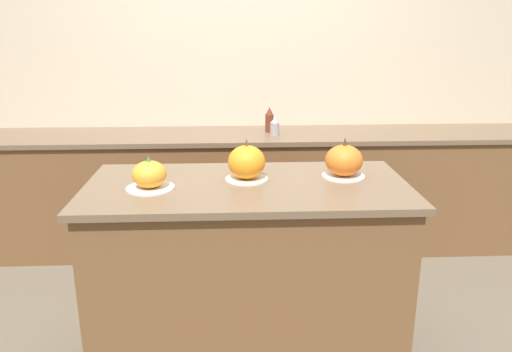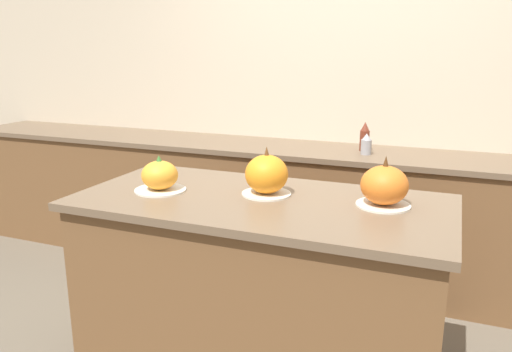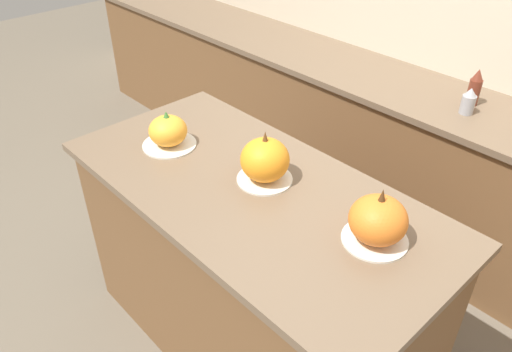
# 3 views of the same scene
# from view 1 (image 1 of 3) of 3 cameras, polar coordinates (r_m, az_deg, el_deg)

# --- Properties ---
(ground_plane) EXTENTS (12.00, 12.00, 0.00)m
(ground_plane) POSITION_cam_1_polar(r_m,az_deg,el_deg) (2.95, -0.92, -18.67)
(ground_plane) COLOR #665B4C
(wall_back) EXTENTS (8.00, 0.06, 2.50)m
(wall_back) POSITION_cam_1_polar(r_m,az_deg,el_deg) (4.04, -1.76, 10.42)
(wall_back) COLOR beige
(wall_back) RESTS_ON ground_plane
(kitchen_island) EXTENTS (1.63, 0.79, 0.95)m
(kitchen_island) POSITION_cam_1_polar(r_m,az_deg,el_deg) (2.70, -0.97, -10.46)
(kitchen_island) COLOR brown
(kitchen_island) RESTS_ON ground_plane
(back_counter) EXTENTS (6.00, 0.60, 0.92)m
(back_counter) POSITION_cam_1_polar(r_m,az_deg,el_deg) (3.89, -1.57, -1.77)
(back_counter) COLOR brown
(back_counter) RESTS_ON ground_plane
(pumpkin_cake_left) EXTENTS (0.24, 0.24, 0.17)m
(pumpkin_cake_left) POSITION_cam_1_polar(r_m,az_deg,el_deg) (2.47, -12.07, 0.04)
(pumpkin_cake_left) COLOR silver
(pumpkin_cake_left) RESTS_ON kitchen_island
(pumpkin_cake_center) EXTENTS (0.22, 0.22, 0.22)m
(pumpkin_cake_center) POSITION_cam_1_polar(r_m,az_deg,el_deg) (2.55, -1.09, 1.50)
(pumpkin_cake_center) COLOR silver
(pumpkin_cake_center) RESTS_ON kitchen_island
(pumpkin_cake_right) EXTENTS (0.23, 0.23, 0.21)m
(pumpkin_cake_right) POSITION_cam_1_polar(r_m,az_deg,el_deg) (2.64, 10.02, 1.67)
(pumpkin_cake_right) COLOR silver
(pumpkin_cake_right) RESTS_ON kitchen_island
(bottle_tall) EXTENTS (0.06, 0.06, 0.19)m
(bottle_tall) POSITION_cam_1_polar(r_m,az_deg,el_deg) (3.81, 1.54, 6.41)
(bottle_tall) COLOR maroon
(bottle_tall) RESTS_ON back_counter
(bottle_short) EXTENTS (0.07, 0.07, 0.14)m
(bottle_short) POSITION_cam_1_polar(r_m,az_deg,el_deg) (3.70, 2.16, 5.68)
(bottle_short) COLOR #99999E
(bottle_short) RESTS_ON back_counter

